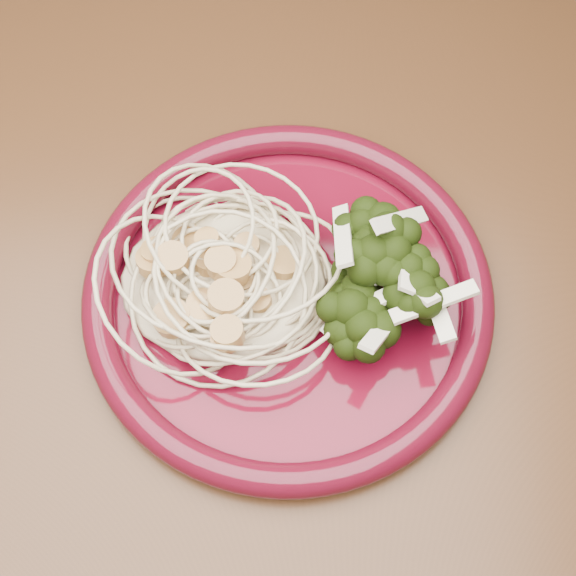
# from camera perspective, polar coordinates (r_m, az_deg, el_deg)

# --- Properties ---
(dining_table) EXTENTS (1.20, 0.80, 0.75)m
(dining_table) POSITION_cam_1_polar(r_m,az_deg,el_deg) (0.70, 4.59, -3.39)
(dining_table) COLOR #472814
(dining_table) RESTS_ON ground
(dinner_plate) EXTENTS (0.35, 0.35, 0.03)m
(dinner_plate) POSITION_cam_1_polar(r_m,az_deg,el_deg) (0.60, 0.00, -0.38)
(dinner_plate) COLOR #500716
(dinner_plate) RESTS_ON dining_table
(spaghetti_pile) EXTENTS (0.17, 0.16, 0.03)m
(spaghetti_pile) POSITION_cam_1_polar(r_m,az_deg,el_deg) (0.59, -4.69, 1.02)
(spaghetti_pile) COLOR #C6B790
(spaghetti_pile) RESTS_ON dinner_plate
(scallop_cluster) EXTENTS (0.15, 0.15, 0.04)m
(scallop_cluster) POSITION_cam_1_polar(r_m,az_deg,el_deg) (0.56, -4.98, 2.93)
(scallop_cluster) COLOR tan
(scallop_cluster) RESTS_ON spaghetti_pile
(broccoli_pile) EXTENTS (0.12, 0.17, 0.05)m
(broccoli_pile) POSITION_cam_1_polar(r_m,az_deg,el_deg) (0.57, 5.91, -0.42)
(broccoli_pile) COLOR black
(broccoli_pile) RESTS_ON dinner_plate
(onion_garnish) EXTENTS (0.08, 0.11, 0.06)m
(onion_garnish) POSITION_cam_1_polar(r_m,az_deg,el_deg) (0.54, 6.23, 1.16)
(onion_garnish) COLOR beige
(onion_garnish) RESTS_ON broccoli_pile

